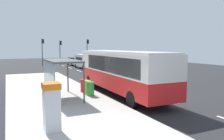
% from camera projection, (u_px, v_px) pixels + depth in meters
% --- Properties ---
extents(ground_plane, '(56.00, 92.00, 0.04)m').
position_uv_depth(ground_plane, '(89.00, 75.00, 28.21)').
color(ground_plane, '#262628').
extents(sidewalk_platform, '(6.20, 30.00, 0.18)m').
position_uv_depth(sidewalk_platform, '(58.00, 99.00, 14.68)').
color(sidewalk_platform, beige).
rests_on(sidewalk_platform, ground).
extents(lane_stripe_seg_1, '(0.16, 2.20, 0.01)m').
position_uv_depth(lane_stripe_seg_1, '(167.00, 100.00, 14.84)').
color(lane_stripe_seg_1, silver).
rests_on(lane_stripe_seg_1, ground).
extents(lane_stripe_seg_2, '(0.16, 2.20, 0.01)m').
position_uv_depth(lane_stripe_seg_2, '(130.00, 87.00, 19.33)').
color(lane_stripe_seg_2, silver).
rests_on(lane_stripe_seg_2, ground).
extents(lane_stripe_seg_3, '(0.16, 2.20, 0.01)m').
position_uv_depth(lane_stripe_seg_3, '(106.00, 80.00, 23.82)').
color(lane_stripe_seg_3, silver).
rests_on(lane_stripe_seg_3, ground).
extents(lane_stripe_seg_4, '(0.16, 2.20, 0.01)m').
position_uv_depth(lane_stripe_seg_4, '(90.00, 75.00, 28.31)').
color(lane_stripe_seg_4, silver).
rests_on(lane_stripe_seg_4, ground).
extents(lane_stripe_seg_5, '(0.16, 2.20, 0.01)m').
position_uv_depth(lane_stripe_seg_5, '(79.00, 71.00, 32.80)').
color(lane_stripe_seg_5, silver).
rests_on(lane_stripe_seg_5, ground).
extents(lane_stripe_seg_6, '(0.16, 2.20, 0.01)m').
position_uv_depth(lane_stripe_seg_6, '(70.00, 68.00, 37.29)').
color(lane_stripe_seg_6, silver).
rests_on(lane_stripe_seg_6, ground).
extents(lane_stripe_seg_7, '(0.16, 2.20, 0.01)m').
position_uv_depth(lane_stripe_seg_7, '(63.00, 66.00, 41.78)').
color(lane_stripe_seg_7, silver).
rests_on(lane_stripe_seg_7, ground).
extents(bus, '(2.69, 11.05, 3.21)m').
position_uv_depth(bus, '(121.00, 70.00, 16.49)').
color(bus, red).
rests_on(bus, ground).
extents(white_van, '(2.08, 5.23, 2.30)m').
position_uv_depth(white_van, '(85.00, 60.00, 36.28)').
color(white_van, white).
rests_on(white_van, ground).
extents(sedan_near, '(1.90, 4.43, 1.52)m').
position_uv_depth(sedan_near, '(74.00, 61.00, 42.34)').
color(sedan_near, '#B7B7BC').
rests_on(sedan_near, ground).
extents(ticket_machine, '(0.66, 0.76, 1.94)m').
position_uv_depth(ticket_machine, '(52.00, 106.00, 8.78)').
color(ticket_machine, silver).
rests_on(ticket_machine, sidewalk_platform).
extents(recycling_bin_green, '(0.52, 0.52, 0.95)m').
position_uv_depth(recycling_bin_green, '(90.00, 89.00, 15.29)').
color(recycling_bin_green, green).
rests_on(recycling_bin_green, sidewalk_platform).
extents(recycling_bin_yellow, '(0.52, 0.52, 0.95)m').
position_uv_depth(recycling_bin_yellow, '(87.00, 87.00, 15.92)').
color(recycling_bin_yellow, yellow).
rests_on(recycling_bin_yellow, sidewalk_platform).
extents(recycling_bin_red, '(0.52, 0.52, 0.95)m').
position_uv_depth(recycling_bin_red, '(84.00, 86.00, 16.55)').
color(recycling_bin_red, red).
rests_on(recycling_bin_red, sidewalk_platform).
extents(traffic_light_near_side, '(0.49, 0.28, 5.06)m').
position_uv_depth(traffic_light_near_side, '(88.00, 48.00, 44.65)').
color(traffic_light_near_side, '#2D2D2D').
rests_on(traffic_light_near_side, ground).
extents(traffic_light_far_side, '(0.49, 0.28, 5.06)m').
position_uv_depth(traffic_light_far_side, '(43.00, 48.00, 41.69)').
color(traffic_light_far_side, '#2D2D2D').
rests_on(traffic_light_far_side, ground).
extents(traffic_light_median, '(0.49, 0.28, 4.80)m').
position_uv_depth(traffic_light_median, '(60.00, 49.00, 43.93)').
color(traffic_light_median, '#2D2D2D').
rests_on(traffic_light_median, ground).
extents(bus_shelter, '(1.80, 4.00, 2.50)m').
position_uv_depth(bus_shelter, '(57.00, 69.00, 14.28)').
color(bus_shelter, '#4C4C51').
rests_on(bus_shelter, sidewalk_platform).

